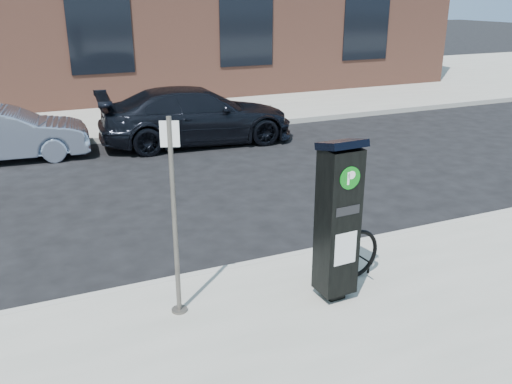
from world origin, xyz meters
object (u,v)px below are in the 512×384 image
sign_pole (175,221)px  car_silver (3,134)px  parking_kiosk (338,219)px  bike_rack (356,254)px  car_dark (197,115)px

sign_pole → car_silver: 8.36m
parking_kiosk → bike_rack: bearing=28.5°
bike_rack → car_dark: bearing=81.9°
car_dark → sign_pole: bearing=165.2°
parking_kiosk → bike_rack: (0.52, 0.31, -0.71)m
sign_pole → car_silver: (-1.86, 8.12, -0.69)m
parking_kiosk → sign_pole: bearing=163.7°
bike_rack → car_dark: (0.38, 7.97, 0.24)m
parking_kiosk → sign_pole: 1.90m
sign_pole → car_dark: size_ratio=0.47×
sign_pole → bike_rack: bearing=17.5°
bike_rack → car_silver: (-4.23, 8.26, 0.14)m
car_silver → car_dark: 4.61m
parking_kiosk → car_silver: bearing=110.8°
sign_pole → parking_kiosk: bearing=7.1°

